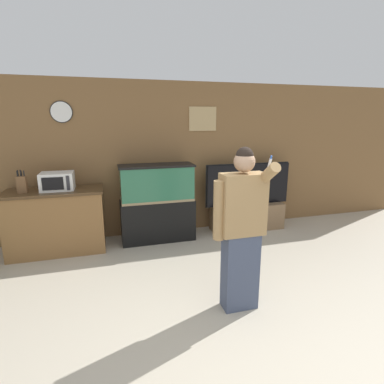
% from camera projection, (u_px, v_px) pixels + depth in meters
% --- Properties ---
extents(ground_plane, '(18.00, 18.00, 0.00)m').
position_uv_depth(ground_plane, '(250.00, 360.00, 2.51)').
color(ground_plane, '#B2A893').
extents(wall_back_paneled, '(10.00, 0.08, 2.60)m').
position_uv_depth(wall_back_paneled, '(170.00, 159.00, 5.20)').
color(wall_back_paneled, brown).
rests_on(wall_back_paneled, ground_plane).
extents(counter_island, '(1.40, 0.66, 0.96)m').
position_uv_depth(counter_island, '(57.00, 221.00, 4.52)').
color(counter_island, brown).
rests_on(counter_island, ground_plane).
extents(microwave, '(0.46, 0.35, 0.26)m').
position_uv_depth(microwave, '(57.00, 181.00, 4.41)').
color(microwave, white).
rests_on(microwave, counter_island).
extents(knife_block, '(0.12, 0.09, 0.33)m').
position_uv_depth(knife_block, '(22.00, 184.00, 4.22)').
color(knife_block, brown).
rests_on(knife_block, counter_island).
extents(aquarium_on_stand, '(1.20, 0.47, 1.27)m').
position_uv_depth(aquarium_on_stand, '(157.00, 203.00, 4.93)').
color(aquarium_on_stand, black).
rests_on(aquarium_on_stand, ground_plane).
extents(tv_on_stand, '(1.60, 0.40, 1.22)m').
position_uv_depth(tv_on_stand, '(247.00, 210.00, 5.47)').
color(tv_on_stand, brown).
rests_on(tv_on_stand, ground_plane).
extents(person_standing, '(0.54, 0.41, 1.72)m').
position_uv_depth(person_standing, '(241.00, 228.00, 3.04)').
color(person_standing, '#424C66').
rests_on(person_standing, ground_plane).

